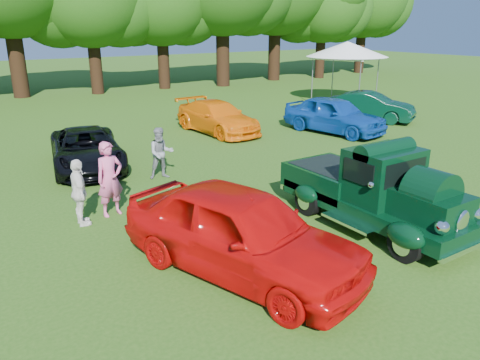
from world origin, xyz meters
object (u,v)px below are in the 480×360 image
back_car_orange (217,117)px  canopy_tent (347,50)px  spectator_pink (110,179)px  back_car_blue (334,115)px  back_car_black (87,149)px  spectator_grey (161,153)px  back_car_green (370,106)px  hero_pickup (373,192)px  spectator_white (79,193)px  red_convertible (241,232)px

back_car_orange → canopy_tent: bearing=11.3°
spectator_pink → back_car_blue: bearing=9.4°
canopy_tent → back_car_black: bearing=-163.3°
back_car_orange → spectator_grey: (-4.57, -4.40, 0.12)m
back_car_green → spectator_grey: spectator_grey is taller
hero_pickup → spectator_pink: size_ratio=2.60×
spectator_grey → spectator_white: bearing=-131.2°
back_car_black → canopy_tent: canopy_tent is taller
spectator_white → canopy_tent: (17.86, 9.32, 2.22)m
hero_pickup → back_car_blue: (6.12, 7.47, -0.04)m
spectator_pink → spectator_grey: spectator_pink is taller
back_car_green → canopy_tent: 5.91m
back_car_green → back_car_black: bearing=154.2°
back_car_orange → spectator_pink: size_ratio=2.48×
spectator_pink → spectator_white: size_ratio=1.16×
back_car_black → back_car_orange: bearing=30.5°
hero_pickup → back_car_orange: 10.39m
back_car_blue → canopy_tent: size_ratio=0.74×
red_convertible → spectator_pink: 4.15m
red_convertible → spectator_grey: red_convertible is taller
spectator_grey → back_car_orange: bearing=56.9°
spectator_grey → canopy_tent: (14.89, 7.18, 2.23)m
red_convertible → back_car_orange: bearing=43.5°
hero_pickup → spectator_grey: 6.32m
hero_pickup → spectator_pink: (-4.73, 3.85, 0.11)m
back_car_orange → back_car_green: back_car_green is taller
hero_pickup → spectator_grey: hero_pickup is taller
red_convertible → back_car_orange: 11.82m
hero_pickup → canopy_tent: bearing=46.4°
spectator_pink → canopy_tent: size_ratio=0.30×
red_convertible → spectator_white: (-1.84, 3.81, -0.04)m
hero_pickup → back_car_black: bearing=116.9°
red_convertible → back_car_green: bearing=15.7°
back_car_orange → canopy_tent: 10.94m
spectator_pink → spectator_white: spectator_pink is taller
back_car_orange → back_car_green: size_ratio=1.10×
back_car_black → canopy_tent: (16.42, 4.92, 2.38)m
back_car_blue → spectator_pink: bearing=-172.3°
spectator_pink → spectator_grey: bearing=32.6°
back_car_orange → spectator_white: spectator_white is taller
red_convertible → spectator_grey: 6.06m
canopy_tent → hero_pickup: bearing=-133.6°
spectator_white → back_car_black: bearing=-13.2°
red_convertible → spectator_pink: spectator_pink is taller
back_car_blue → back_car_green: (3.26, 0.96, -0.09)m
spectator_pink → spectator_white: bearing=-174.6°
spectator_grey → spectator_white: size_ratio=0.99×
spectator_pink → spectator_grey: 2.93m
hero_pickup → back_car_green: 12.61m
red_convertible → back_car_black: red_convertible is taller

